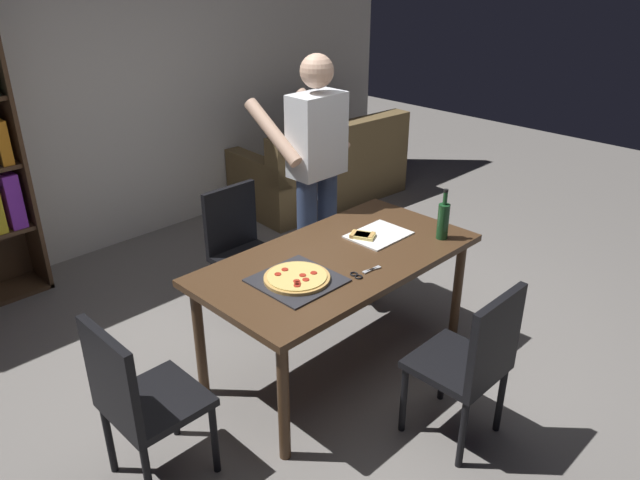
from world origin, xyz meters
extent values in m
plane|color=gray|center=(0.00, 0.00, 0.00)|extent=(12.00, 12.00, 0.00)
cube|color=silver|center=(0.00, 2.60, 1.40)|extent=(6.40, 0.10, 2.80)
cube|color=#4C331E|center=(0.00, 0.00, 0.73)|extent=(1.66, 0.86, 0.04)
cylinder|color=#4C331E|center=(-0.75, -0.35, 0.35)|extent=(0.06, 0.06, 0.71)
cylinder|color=#4C331E|center=(0.75, -0.35, 0.35)|extent=(0.06, 0.06, 0.71)
cylinder|color=#4C331E|center=(-0.75, 0.35, 0.35)|extent=(0.06, 0.06, 0.71)
cylinder|color=#4C331E|center=(0.75, 0.35, 0.35)|extent=(0.06, 0.06, 0.71)
cube|color=black|center=(0.00, -0.83, 0.43)|extent=(0.42, 0.42, 0.04)
cube|color=black|center=(0.00, -1.02, 0.68)|extent=(0.42, 0.04, 0.45)
cylinder|color=black|center=(0.18, -0.65, 0.21)|extent=(0.04, 0.04, 0.41)
cylinder|color=black|center=(-0.18, -0.65, 0.21)|extent=(0.04, 0.04, 0.41)
cylinder|color=black|center=(0.18, -1.01, 0.21)|extent=(0.04, 0.04, 0.41)
cylinder|color=black|center=(-0.18, -1.01, 0.21)|extent=(0.04, 0.04, 0.41)
cube|color=black|center=(0.00, 0.83, 0.43)|extent=(0.42, 0.42, 0.04)
cube|color=black|center=(0.00, 1.02, 0.68)|extent=(0.42, 0.04, 0.45)
cylinder|color=black|center=(-0.18, 0.65, 0.21)|extent=(0.04, 0.04, 0.41)
cylinder|color=black|center=(0.18, 0.65, 0.21)|extent=(0.04, 0.04, 0.41)
cylinder|color=black|center=(-0.18, 1.01, 0.21)|extent=(0.04, 0.04, 0.41)
cylinder|color=black|center=(0.18, 1.01, 0.21)|extent=(0.04, 0.04, 0.41)
cube|color=black|center=(-1.23, 0.00, 0.43)|extent=(0.42, 0.42, 0.04)
cube|color=black|center=(-1.42, 0.00, 0.68)|extent=(0.04, 0.42, 0.45)
cylinder|color=black|center=(-1.05, -0.18, 0.21)|extent=(0.04, 0.04, 0.41)
cylinder|color=black|center=(-1.05, 0.18, 0.21)|extent=(0.04, 0.04, 0.41)
cylinder|color=black|center=(-1.41, -0.18, 0.21)|extent=(0.04, 0.04, 0.41)
cylinder|color=black|center=(-1.41, 0.18, 0.21)|extent=(0.04, 0.04, 0.41)
cube|color=brown|center=(1.90, 2.05, 0.20)|extent=(1.75, 0.96, 0.40)
cube|color=brown|center=(1.88, 1.73, 0.62)|extent=(1.71, 0.32, 0.45)
cube|color=brown|center=(2.67, 2.00, 0.50)|extent=(0.22, 0.86, 0.20)
cube|color=brown|center=(1.13, 2.10, 0.50)|extent=(0.22, 0.86, 0.20)
cube|color=#513823|center=(-0.86, 2.35, 0.97)|extent=(0.03, 0.35, 1.95)
cube|color=purple|center=(-0.97, 2.33, 0.72)|extent=(0.11, 0.22, 0.40)
cylinder|color=#38476B|center=(0.60, 0.68, 0.47)|extent=(0.14, 0.14, 0.95)
cylinder|color=#38476B|center=(0.40, 0.68, 0.47)|extent=(0.14, 0.14, 0.95)
cube|color=white|center=(0.50, 0.68, 1.23)|extent=(0.38, 0.22, 0.55)
sphere|color=#E0B293|center=(0.50, 0.68, 1.64)|extent=(0.22, 0.22, 0.22)
cylinder|color=#E0B293|center=(0.73, 0.86, 1.25)|extent=(0.09, 0.50, 0.39)
cylinder|color=#E0B293|center=(0.27, 0.86, 1.25)|extent=(0.09, 0.50, 0.39)
cube|color=#2D2D33|center=(-0.37, -0.05, 0.76)|extent=(0.41, 0.41, 0.01)
cylinder|color=tan|center=(-0.37, -0.05, 0.77)|extent=(0.35, 0.35, 0.02)
cylinder|color=#EACC6B|center=(-0.37, -0.05, 0.78)|extent=(0.32, 0.32, 0.01)
cylinder|color=#B22819|center=(-0.35, -0.07, 0.79)|extent=(0.04, 0.04, 0.00)
cylinder|color=#B22819|center=(-0.43, -0.11, 0.79)|extent=(0.04, 0.04, 0.00)
cylinder|color=#B22819|center=(-0.43, 0.03, 0.79)|extent=(0.04, 0.04, 0.00)
cylinder|color=#B22819|center=(-0.37, 0.05, 0.79)|extent=(0.04, 0.04, 0.00)
cylinder|color=#B22819|center=(-0.44, -0.13, 0.79)|extent=(0.04, 0.04, 0.00)
cylinder|color=#B22819|center=(-0.29, -0.09, 0.79)|extent=(0.04, 0.04, 0.00)
cylinder|color=#B22819|center=(-0.41, -0.09, 0.79)|extent=(0.04, 0.04, 0.00)
cylinder|color=#B22819|center=(-0.37, -0.11, 0.79)|extent=(0.04, 0.04, 0.00)
cube|color=white|center=(0.37, 0.01, 0.76)|extent=(0.36, 0.28, 0.01)
cube|color=#EACC6B|center=(0.28, 0.06, 0.77)|extent=(0.14, 0.17, 0.02)
cube|color=tan|center=(0.30, 0.01, 0.77)|extent=(0.09, 0.06, 0.02)
cube|color=#EACC6B|center=(0.27, 0.05, 0.77)|extent=(0.14, 0.17, 0.02)
cube|color=tan|center=(0.25, 0.11, 0.77)|extent=(0.09, 0.06, 0.02)
cylinder|color=#194723|center=(0.62, -0.28, 0.86)|extent=(0.07, 0.07, 0.22)
cylinder|color=#194723|center=(0.62, -0.28, 1.01)|extent=(0.03, 0.03, 0.08)
cylinder|color=black|center=(0.62, -0.28, 1.06)|extent=(0.03, 0.03, 0.02)
cube|color=silver|center=(0.00, -0.25, 0.76)|extent=(0.12, 0.02, 0.01)
cube|color=silver|center=(0.00, -0.25, 0.76)|extent=(0.12, 0.04, 0.01)
torus|color=black|center=(-0.11, -0.21, 0.76)|extent=(0.05, 0.05, 0.01)
torus|color=black|center=(-0.11, -0.25, 0.76)|extent=(0.05, 0.05, 0.01)
camera|label=1|loc=(-2.26, -2.11, 2.33)|focal=34.06mm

